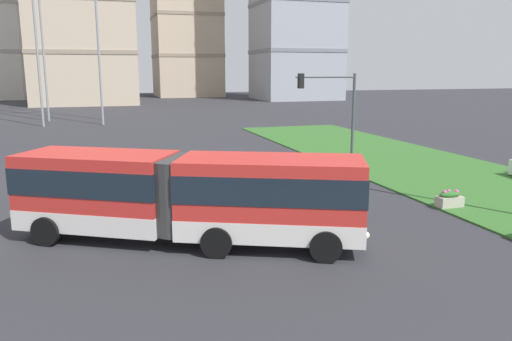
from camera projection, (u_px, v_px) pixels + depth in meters
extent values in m
cube|color=red|center=(271.00, 196.00, 16.33)|extent=(6.50, 4.70, 2.55)
cube|color=silver|center=(271.00, 223.00, 16.52)|extent=(6.53, 4.73, 0.70)
cube|color=#19232D|center=(271.00, 184.00, 16.25)|extent=(6.55, 4.75, 0.90)
cube|color=red|center=(98.00, 189.00, 17.31)|extent=(5.76, 4.73, 2.55)
cube|color=silver|center=(100.00, 215.00, 17.50)|extent=(5.79, 4.76, 0.70)
cube|color=#19232D|center=(97.00, 177.00, 17.23)|extent=(5.81, 4.78, 0.90)
cylinder|color=#383838|center=(182.00, 194.00, 16.67)|extent=(2.40, 2.40, 2.45)
cylinder|color=black|center=(324.00, 222.00, 17.59)|extent=(1.03, 0.66, 1.00)
cylinder|color=black|center=(326.00, 247.00, 15.16)|extent=(1.03, 0.66, 1.00)
cylinder|color=black|center=(230.00, 219.00, 17.97)|extent=(1.03, 0.66, 1.00)
cylinder|color=black|center=(217.00, 243.00, 15.54)|extent=(1.03, 0.66, 1.00)
cylinder|color=black|center=(86.00, 211.00, 19.02)|extent=(1.01, 0.73, 1.00)
cylinder|color=black|center=(46.00, 231.00, 16.63)|extent=(1.01, 0.73, 1.00)
sphere|color=#F9EFC6|center=(360.00, 218.00, 17.06)|extent=(0.24, 0.24, 0.24)
sphere|color=#F9EFC6|center=(366.00, 235.00, 15.30)|extent=(0.24, 0.24, 0.24)
cube|color=#B7AD9E|center=(449.00, 201.00, 21.17)|extent=(1.10, 0.56, 0.44)
ellipsoid|color=#2D6B28|center=(450.00, 194.00, 21.11)|extent=(0.99, 0.50, 0.28)
sphere|color=#D14C99|center=(445.00, 192.00, 21.01)|extent=(0.20, 0.20, 0.20)
sphere|color=#D14C99|center=(449.00, 192.00, 21.17)|extent=(0.20, 0.20, 0.20)
sphere|color=#D14C99|center=(457.00, 192.00, 21.12)|extent=(0.20, 0.20, 0.20)
cylinder|color=#474C51|center=(353.00, 124.00, 28.14)|extent=(0.16, 0.16, 5.64)
cylinder|color=#474C51|center=(326.00, 77.00, 27.11)|extent=(3.53, 0.10, 0.10)
cube|color=black|center=(301.00, 81.00, 26.72)|extent=(0.28, 0.28, 0.80)
sphere|color=red|center=(301.00, 76.00, 26.68)|extent=(0.16, 0.16, 0.16)
sphere|color=yellow|center=(301.00, 81.00, 26.73)|extent=(0.16, 0.16, 0.16)
sphere|color=green|center=(301.00, 86.00, 26.78)|extent=(0.16, 0.16, 0.16)
cube|color=gray|center=(84.00, 54.00, 87.26)|extent=(17.44, 18.49, 0.70)
cube|color=gray|center=(80.00, 4.00, 85.61)|extent=(17.44, 18.49, 0.70)
cube|color=gray|center=(187.00, 56.00, 112.41)|extent=(14.30, 15.68, 0.70)
cube|color=gray|center=(186.00, 17.00, 110.71)|extent=(14.30, 15.68, 0.70)
cube|color=gray|center=(296.00, 52.00, 99.66)|extent=(15.65, 14.91, 0.70)
cube|color=gray|center=(296.00, 4.00, 97.84)|extent=(15.65, 14.91, 0.70)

